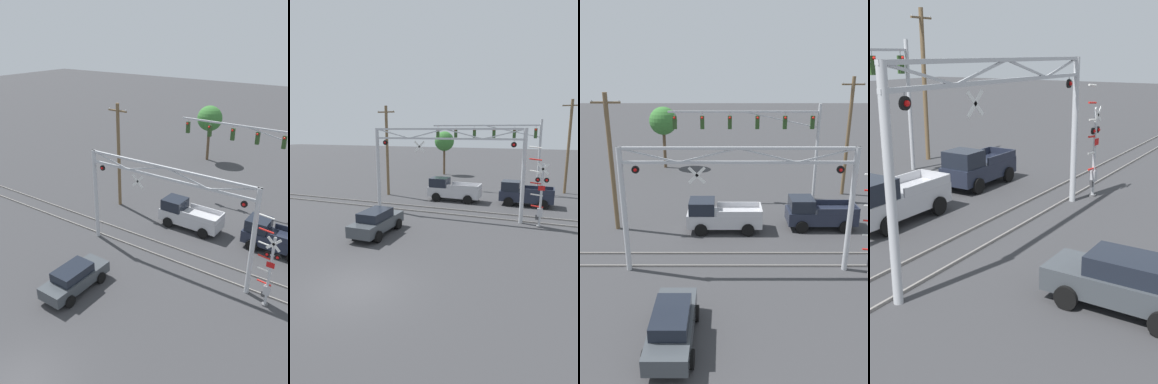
% 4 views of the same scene
% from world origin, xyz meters
% --- Properties ---
extents(rail_track_near, '(80.00, 0.08, 0.10)m').
position_xyz_m(rail_track_near, '(0.00, 12.06, 0.05)').
color(rail_track_near, gray).
rests_on(rail_track_near, ground_plane).
extents(rail_track_far, '(80.00, 0.08, 0.10)m').
position_xyz_m(rail_track_far, '(0.00, 13.49, 0.05)').
color(rail_track_far, gray).
rests_on(rail_track_far, ground_plane).
extents(crossing_gantry, '(11.84, 0.30, 6.70)m').
position_xyz_m(crossing_gantry, '(-0.01, 11.77, 4.36)').
color(crossing_gantry, '#B7BABF').
rests_on(crossing_gantry, ground_plane).
extents(traffic_signal_span, '(11.65, 0.39, 7.62)m').
position_xyz_m(traffic_signal_span, '(3.00, 22.81, 5.51)').
color(traffic_signal_span, '#B7BABF').
rests_on(traffic_signal_span, ground_plane).
extents(pickup_truck_lead, '(4.86, 2.07, 2.11)m').
position_xyz_m(pickup_truck_lead, '(-0.94, 16.81, 1.01)').
color(pickup_truck_lead, '#B7B7BC').
rests_on(pickup_truck_lead, ground_plane).
extents(pickup_truck_following, '(4.56, 2.07, 2.11)m').
position_xyz_m(pickup_truck_following, '(5.55, 17.26, 1.01)').
color(pickup_truck_following, '#1E2333').
rests_on(pickup_truck_following, ground_plane).
extents(sedan_waiting, '(1.90, 4.39, 1.60)m').
position_xyz_m(sedan_waiting, '(-2.72, 6.21, 0.83)').
color(sedan_waiting, '#3D4247').
rests_on(sedan_waiting, ground_plane).
extents(utility_pole_left, '(1.80, 0.28, 8.88)m').
position_xyz_m(utility_pole_left, '(-7.81, 17.04, 4.58)').
color(utility_pole_left, brown).
rests_on(utility_pole_left, ground_plane).
extents(utility_pole_right, '(1.80, 0.28, 9.56)m').
position_xyz_m(utility_pole_right, '(9.31, 24.05, 4.93)').
color(utility_pole_right, brown).
rests_on(utility_pole_right, ground_plane).
extents(background_tree_beyond_span, '(2.85, 2.85, 6.35)m').
position_xyz_m(background_tree_beyond_span, '(-6.91, 32.60, 4.88)').
color(background_tree_beyond_span, brown).
rests_on(background_tree_beyond_span, ground_plane).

